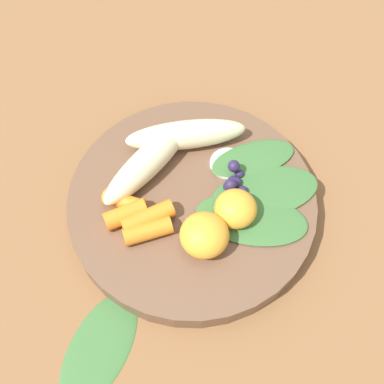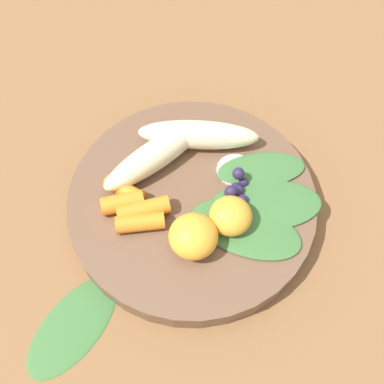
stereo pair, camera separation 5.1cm
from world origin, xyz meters
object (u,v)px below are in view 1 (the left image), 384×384
(banana_peeled_right, at_px, (186,135))
(orange_segment_near, at_px, (236,209))
(bowl, at_px, (192,202))
(banana_peeled_left, at_px, (148,161))
(kale_leaf_stray, at_px, (99,347))

(banana_peeled_right, height_order, orange_segment_near, same)
(bowl, xyz_separation_m, banana_peeled_left, (-0.03, 0.05, 0.03))
(banana_peeled_left, height_order, kale_leaf_stray, banana_peeled_left)
(bowl, distance_m, banana_peeled_right, 0.08)
(banana_peeled_right, height_order, kale_leaf_stray, banana_peeled_right)
(banana_peeled_right, bearing_deg, banana_peeled_left, 33.51)
(banana_peeled_left, height_order, banana_peeled_right, same)
(banana_peeled_left, xyz_separation_m, banana_peeled_right, (0.05, 0.01, 0.00))
(bowl, bearing_deg, banana_peeled_left, 117.36)
(banana_peeled_right, relative_size, orange_segment_near, 3.10)
(bowl, distance_m, banana_peeled_left, 0.07)
(banana_peeled_right, bearing_deg, kale_leaf_stray, 61.97)
(banana_peeled_left, bearing_deg, orange_segment_near, 96.09)
(bowl, height_order, banana_peeled_left, banana_peeled_left)
(bowl, distance_m, orange_segment_near, 0.06)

